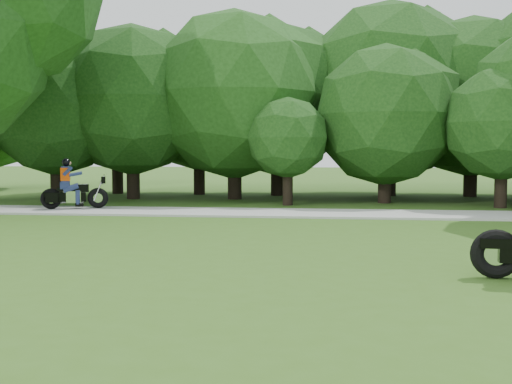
{
  "coord_description": "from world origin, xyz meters",
  "views": [
    {
      "loc": [
        0.23,
        -9.91,
        1.88
      ],
      "look_at": [
        -1.41,
        3.73,
        0.92
      ],
      "focal_mm": 45.0,
      "sensor_mm": 36.0,
      "label": 1
    }
  ],
  "objects": [
    {
      "name": "ground",
      "position": [
        0.0,
        0.0,
        0.0
      ],
      "size": [
        100.0,
        100.0,
        0.0
      ],
      "primitive_type": "plane",
      "color": "#39601B",
      "rests_on": "ground"
    },
    {
      "name": "tree_line",
      "position": [
        1.6,
        14.17,
        3.6
      ],
      "size": [
        38.87,
        11.07,
        7.5
      ],
      "color": "black",
      "rests_on": "ground"
    },
    {
      "name": "touring_motorcycle",
      "position": [
        -7.49,
        8.22,
        0.6
      ],
      "size": [
        1.9,
        1.04,
        1.5
      ],
      "rotation": [
        0.0,
        0.0,
        0.33
      ],
      "color": "black",
      "rests_on": "walkway"
    },
    {
      "name": "walkway",
      "position": [
        0.0,
        8.0,
        0.03
      ],
      "size": [
        60.0,
        2.2,
        0.06
      ],
      "primitive_type": "cube",
      "color": "#A9A9A3",
      "rests_on": "ground"
    }
  ]
}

